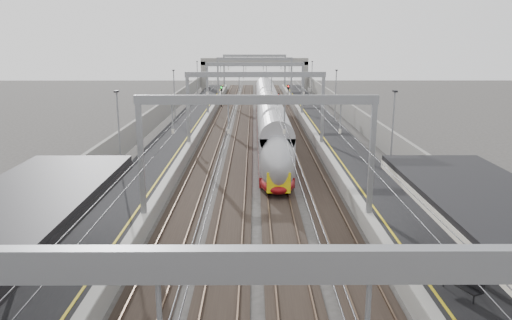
{
  "coord_description": "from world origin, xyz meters",
  "views": [
    {
      "loc": [
        -0.14,
        -4.45,
        10.41
      ],
      "look_at": [
        0.0,
        28.09,
        2.59
      ],
      "focal_mm": 35.0,
      "sensor_mm": 36.0,
      "label": 1
    }
  ],
  "objects_px": {
    "train": "(269,121)",
    "signal_green": "(222,93)",
    "overbridge": "(255,66)",
    "bench": "(461,280)"
  },
  "relations": [
    {
      "from": "overbridge",
      "to": "bench",
      "type": "relative_size",
      "value": 11.54
    },
    {
      "from": "signal_green",
      "to": "train",
      "type": "bearing_deg",
      "value": -75.14
    },
    {
      "from": "bench",
      "to": "overbridge",
      "type": "bearing_deg",
      "value": 95.05
    },
    {
      "from": "train",
      "to": "signal_green",
      "type": "relative_size",
      "value": 13.24
    },
    {
      "from": "train",
      "to": "bench",
      "type": "height_order",
      "value": "train"
    },
    {
      "from": "train",
      "to": "signal_green",
      "type": "bearing_deg",
      "value": 104.86
    },
    {
      "from": "signal_green",
      "to": "overbridge",
      "type": "bearing_deg",
      "value": 78.73
    },
    {
      "from": "overbridge",
      "to": "train",
      "type": "height_order",
      "value": "overbridge"
    },
    {
      "from": "overbridge",
      "to": "train",
      "type": "xyz_separation_m",
      "value": [
        1.5,
        -51.35,
        -3.34
      ]
    },
    {
      "from": "overbridge",
      "to": "signal_green",
      "type": "bearing_deg",
      "value": -101.27
    }
  ]
}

